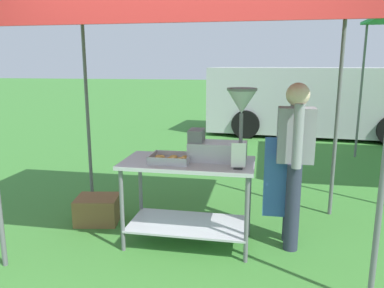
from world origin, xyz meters
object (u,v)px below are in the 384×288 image
at_px(menu_sign, 238,158).
at_px(donut_cart, 188,185).
at_px(vendor, 294,157).
at_px(van_silver, 315,100).
at_px(stall_canopy, 190,12).
at_px(supply_crate, 98,210).
at_px(donut_tray, 170,159).
at_px(donut_fryer, 224,133).

bearing_deg(menu_sign, donut_cart, 158.64).
height_order(menu_sign, vendor, vendor).
height_order(donut_cart, van_silver, van_silver).
xyz_separation_m(stall_canopy, menu_sign, (0.49, -0.29, -1.29)).
relative_size(stall_canopy, vendor, 2.03).
height_order(stall_canopy, vendor, stall_canopy).
height_order(supply_crate, van_silver, van_silver).
bearing_deg(menu_sign, vendor, 33.96).
bearing_deg(vendor, stall_canopy, -177.20).
distance_m(stall_canopy, vendor, 1.68).
xyz_separation_m(donut_cart, vendor, (1.00, 0.15, 0.29)).
xyz_separation_m(stall_canopy, supply_crate, (-1.12, 0.21, -2.10)).
xyz_separation_m(donut_tray, vendor, (1.17, 0.20, 0.03)).
xyz_separation_m(donut_cart, van_silver, (1.99, 6.48, 0.27)).
relative_size(vendor, van_silver, 0.30).
distance_m(supply_crate, van_silver, 6.95).
bearing_deg(donut_cart, vendor, 8.39).
bearing_deg(donut_tray, supply_crate, 159.44).
relative_size(donut_cart, donut_fryer, 1.81).
relative_size(stall_canopy, donut_cart, 2.56).
relative_size(donut_fryer, menu_sign, 2.96).
bearing_deg(donut_fryer, van_silver, 75.51).
distance_m(donut_cart, donut_tray, 0.32).
bearing_deg(donut_cart, menu_sign, -21.36).
distance_m(donut_tray, van_silver, 6.88).
bearing_deg(stall_canopy, supply_crate, 169.48).
bearing_deg(stall_canopy, donut_fryer, -1.74).
relative_size(menu_sign, supply_crate, 0.45).
bearing_deg(supply_crate, van_silver, 63.28).
bearing_deg(donut_cart, van_silver, 72.92).
height_order(donut_tray, donut_fryer, donut_fryer).
relative_size(stall_canopy, supply_crate, 6.22).
bearing_deg(supply_crate, donut_tray, -20.56).
relative_size(menu_sign, van_silver, 0.04).
xyz_separation_m(donut_fryer, van_silver, (1.65, 6.39, -0.25)).
height_order(donut_cart, donut_fryer, donut_fryer).
bearing_deg(donut_fryer, supply_crate, 171.50).
height_order(stall_canopy, donut_tray, stall_canopy).
bearing_deg(donut_fryer, donut_tray, -164.67).
bearing_deg(supply_crate, donut_cart, -15.33).
bearing_deg(van_silver, supply_crate, -116.72).
bearing_deg(vendor, donut_tray, -170.38).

